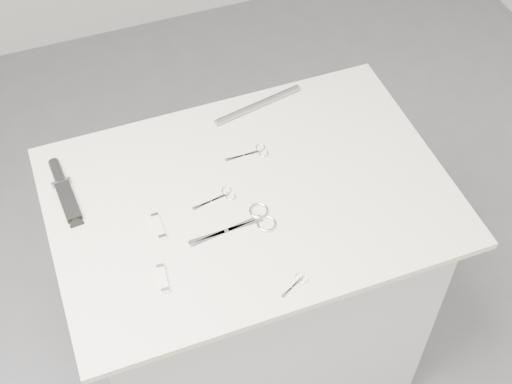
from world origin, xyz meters
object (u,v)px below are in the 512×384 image
object	(u,v)px
embroidery_scissors_a	(221,197)
metal_rail	(258,105)
embroidery_scissors_b	(254,153)
sheathed_knife	(63,188)
large_shears	(250,222)
plinth	(251,293)
pocket_knife_a	(159,226)
pocket_knife_b	(163,279)
tiny_scissors	(296,283)

from	to	relation	value
embroidery_scissors_a	metal_rail	size ratio (longest dim) A/B	0.42
embroidery_scissors_b	sheathed_knife	xyz separation A→B (m)	(-0.49, 0.05, 0.01)
large_shears	embroidery_scissors_a	xyz separation A→B (m)	(-0.04, 0.10, -0.00)
plinth	pocket_knife_a	bearing A→B (deg)	-174.67
plinth	pocket_knife_b	size ratio (longest dim) A/B	11.89
plinth	pocket_knife_a	xyz separation A→B (m)	(-0.24, -0.02, 0.47)
embroidery_scissors_b	tiny_scissors	size ratio (longest dim) A/B	1.49
large_shears	embroidery_scissors_a	distance (m)	0.11
pocket_knife_a	pocket_knife_b	size ratio (longest dim) A/B	1.03
plinth	tiny_scissors	xyz separation A→B (m)	(0.01, -0.29, 0.47)
sheathed_knife	metal_rail	xyz separation A→B (m)	(0.56, 0.11, 0.00)
plinth	large_shears	world-z (taller)	large_shears
sheathed_knife	metal_rail	size ratio (longest dim) A/B	0.78
plinth	tiny_scissors	bearing A→B (deg)	-88.47
embroidery_scissors_b	metal_rail	bearing A→B (deg)	65.95
plinth	tiny_scissors	distance (m)	0.55
sheathed_knife	pocket_knife_a	xyz separation A→B (m)	(0.19, -0.20, -0.00)
embroidery_scissors_a	metal_rail	bearing A→B (deg)	44.15
pocket_knife_a	embroidery_scissors_a	bearing A→B (deg)	-77.60
plinth	pocket_knife_a	world-z (taller)	pocket_knife_a
embroidery_scissors_a	metal_rail	distance (m)	0.34
large_shears	metal_rail	size ratio (longest dim) A/B	0.80
embroidery_scissors_a	embroidery_scissors_b	xyz separation A→B (m)	(0.13, 0.11, 0.00)
large_shears	metal_rail	xyz separation A→B (m)	(0.16, 0.37, 0.01)
large_shears	sheathed_knife	world-z (taller)	sheathed_knife
pocket_knife_b	embroidery_scissors_a	bearing A→B (deg)	-41.19
sheathed_knife	pocket_knife_a	bearing A→B (deg)	-140.25
embroidery_scissors_a	large_shears	bearing A→B (deg)	-77.23
pocket_knife_b	tiny_scissors	bearing A→B (deg)	-106.09
embroidery_scissors_a	pocket_knife_a	xyz separation A→B (m)	(-0.17, -0.04, 0.00)
sheathed_knife	embroidery_scissors_a	bearing A→B (deg)	-118.31
tiny_scissors	metal_rail	bearing A→B (deg)	51.12
pocket_knife_b	large_shears	bearing A→B (deg)	-64.53
large_shears	sheathed_knife	distance (m)	0.48
tiny_scissors	pocket_knife_b	distance (m)	0.30
sheathed_knife	pocket_knife_a	size ratio (longest dim) A/B	2.71
pocket_knife_a	pocket_knife_b	bearing A→B (deg)	168.15
sheathed_knife	pocket_knife_b	distance (m)	0.38
plinth	metal_rail	bearing A→B (deg)	66.01
large_shears	pocket_knife_a	bearing A→B (deg)	159.11
tiny_scissors	metal_rail	size ratio (longest dim) A/B	0.29
tiny_scissors	pocket_knife_a	xyz separation A→B (m)	(-0.25, 0.26, 0.00)
large_shears	tiny_scissors	world-z (taller)	large_shears
tiny_scissors	metal_rail	xyz separation A→B (m)	(0.12, 0.57, 0.01)
pocket_knife_b	metal_rail	world-z (taller)	metal_rail
large_shears	pocket_knife_a	world-z (taller)	pocket_knife_a
pocket_knife_a	metal_rail	bearing A→B (deg)	-50.12
embroidery_scissors_a	plinth	bearing A→B (deg)	-21.04
plinth	metal_rail	world-z (taller)	metal_rail
large_shears	tiny_scissors	size ratio (longest dim) A/B	2.81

